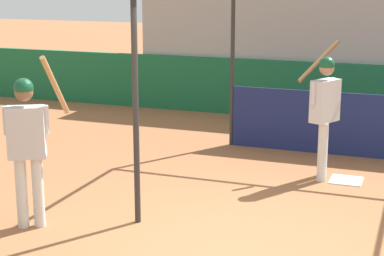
# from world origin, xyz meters

# --- Properties ---
(ground_plane) EXTENTS (60.00, 60.00, 0.00)m
(ground_plane) POSITION_xyz_m (0.00, 0.00, 0.00)
(ground_plane) COLOR #935B38
(outfield_wall) EXTENTS (24.00, 0.12, 1.16)m
(outfield_wall) POSITION_xyz_m (0.00, 6.65, 0.58)
(outfield_wall) COLOR #196038
(outfield_wall) RESTS_ON ground
(bleacher_section) EXTENTS (8.15, 2.40, 2.44)m
(bleacher_section) POSITION_xyz_m (0.00, 7.91, 1.22)
(bleacher_section) COLOR #9E9E99
(bleacher_section) RESTS_ON ground
(batting_cage) EXTENTS (4.03, 3.84, 2.72)m
(batting_cage) POSITION_xyz_m (0.68, 3.51, 1.17)
(batting_cage) COLOR #282828
(batting_cage) RESTS_ON ground
(home_plate) EXTENTS (0.44, 0.44, 0.02)m
(home_plate) POSITION_xyz_m (0.81, 2.89, 0.01)
(home_plate) COLOR white
(home_plate) RESTS_ON ground
(player_batter) EXTENTS (0.61, 0.95, 1.92)m
(player_batter) POSITION_xyz_m (0.45, 2.90, 1.05)
(player_batter) COLOR silver
(player_batter) RESTS_ON ground
(player_waiting) EXTENTS (0.61, 0.62, 2.00)m
(player_waiting) POSITION_xyz_m (-2.38, -0.09, 1.04)
(player_waiting) COLOR silver
(player_waiting) RESTS_ON ground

